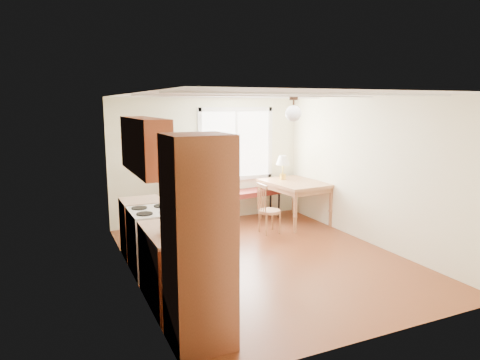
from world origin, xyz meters
TOP-DOWN VIEW (x-y plane):
  - room_shell at (0.00, 0.00)m, footprint 4.60×5.60m
  - kitchen_run at (-1.72, -0.63)m, footprint 0.65×3.40m
  - window_unit at (0.60, 2.47)m, footprint 1.64×0.05m
  - pendant_light at (0.70, 0.40)m, footprint 0.26×0.26m
  - refrigerator at (-0.38, 1.97)m, footprint 0.77×0.77m
  - bench at (0.84, 2.22)m, footprint 1.36×0.67m
  - dining_table at (1.50, 1.60)m, footprint 1.13×1.43m
  - chair at (0.61, 1.16)m, footprint 0.41×0.41m
  - table_lamp at (1.41, 1.94)m, footprint 0.28×0.28m
  - coffee_maker at (-1.72, -0.99)m, footprint 0.25×0.30m
  - kettle at (-1.75, -0.97)m, footprint 0.14×0.14m

SIDE VIEW (x-z plane):
  - chair at x=0.61m, z-range 0.07..0.99m
  - bench at x=0.84m, z-range 0.24..0.84m
  - dining_table at x=1.50m, z-range 0.32..1.15m
  - kitchen_run at x=-1.72m, z-range -0.26..1.94m
  - refrigerator at x=-0.38m, z-range 0.00..1.73m
  - kettle at x=-1.75m, z-range 0.88..1.14m
  - coffee_maker at x=-1.72m, z-range 0.85..1.23m
  - table_lamp at x=1.41m, z-range 0.95..1.44m
  - room_shell at x=0.00m, z-range -0.06..2.56m
  - window_unit at x=0.60m, z-range 0.79..2.31m
  - pendant_light at x=0.70m, z-range 2.04..2.44m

